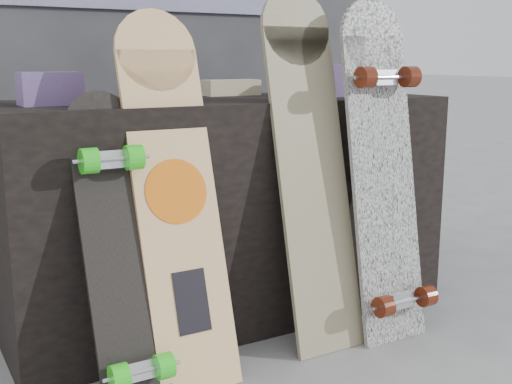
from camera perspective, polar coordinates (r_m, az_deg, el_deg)
ground at (r=2.09m, az=3.86°, el=-14.92°), size 60.00×60.00×0.00m
vendor_table at (r=2.36m, az=-2.78°, el=-1.44°), size 1.60×0.60×0.80m
booth at (r=3.09m, az=-10.42°, el=14.56°), size 2.40×0.22×2.20m
merch_box_purple at (r=2.07m, az=-17.86°, el=8.74°), size 0.18×0.12×0.10m
merch_box_small at (r=2.48m, az=6.65°, el=9.84°), size 0.14×0.14×0.12m
merch_box_flat at (r=2.53m, az=-2.28°, el=9.26°), size 0.22×0.10×0.06m
longboard_geisha at (r=1.88m, az=-7.26°, el=0.51°), size 0.25×0.34×1.09m
longboard_celtic at (r=2.10m, az=4.85°, el=3.01°), size 0.26×0.29×1.17m
longboard_cascadia at (r=2.19m, az=11.32°, el=2.37°), size 0.26×0.28×1.14m
skateboard_dark at (r=1.81m, az=-12.09°, el=-4.59°), size 0.19×0.35×0.85m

